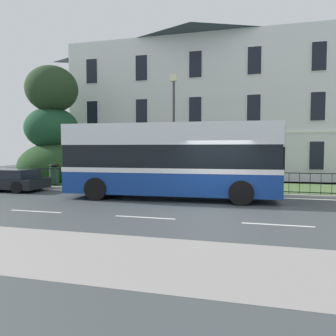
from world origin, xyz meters
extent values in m
cube|color=#3E4446|center=(0.00, 0.00, -0.03)|extent=(60.00, 56.00, 0.06)
cube|color=silver|center=(0.00, 3.65, 0.00)|extent=(54.00, 0.14, 0.01)
cube|color=silver|center=(-6.00, -1.80, 0.00)|extent=(2.00, 0.12, 0.01)
cube|color=silver|center=(-2.00, -1.80, 0.00)|extent=(2.00, 0.12, 0.01)
cube|color=silver|center=(2.00, -1.80, 0.00)|extent=(2.00, 0.12, 0.01)
cube|color=#9E9E99|center=(0.00, 4.12, 0.06)|extent=(57.00, 0.24, 0.12)
cube|color=#4E6B39|center=(0.00, 6.71, 0.06)|extent=(57.00, 4.95, 0.12)
cube|color=gray|center=(0.00, -5.50, 0.00)|extent=(57.00, 3.00, 0.01)
cube|color=silver|center=(-2.56, 14.54, 4.99)|extent=(18.89, 8.39, 9.74)
pyramid|color=#333E47|center=(-2.56, 14.54, 10.64)|extent=(19.27, 8.56, 1.57)
cube|color=white|center=(-2.56, 10.32, 3.27)|extent=(18.89, 0.06, 0.20)
cube|color=#2D333D|center=(-2.56, 10.31, 1.22)|extent=(1.10, 0.06, 2.20)
cube|color=white|center=(-10.12, 10.31, 1.77)|extent=(0.93, 0.04, 1.82)
cube|color=black|center=(-10.12, 10.29, 1.77)|extent=(0.83, 0.03, 1.72)
cube|color=white|center=(-6.34, 10.31, 1.77)|extent=(0.93, 0.04, 1.82)
cube|color=black|center=(-6.34, 10.29, 1.77)|extent=(0.83, 0.03, 1.72)
cube|color=white|center=(-2.56, 10.31, 1.77)|extent=(0.93, 0.04, 1.82)
cube|color=black|center=(-2.56, 10.29, 1.77)|extent=(0.83, 0.03, 1.72)
cube|color=white|center=(1.22, 10.31, 1.77)|extent=(0.93, 0.04, 1.82)
cube|color=black|center=(1.22, 10.29, 1.77)|extent=(0.83, 0.03, 1.72)
cube|color=white|center=(4.99, 10.31, 1.77)|extent=(0.93, 0.04, 1.82)
cube|color=black|center=(4.99, 10.29, 1.77)|extent=(0.83, 0.03, 1.72)
cube|color=white|center=(-10.12, 10.31, 4.76)|extent=(0.93, 0.04, 1.82)
cube|color=black|center=(-10.12, 10.29, 4.76)|extent=(0.83, 0.03, 1.72)
cube|color=white|center=(-6.34, 10.31, 4.76)|extent=(0.93, 0.04, 1.82)
cube|color=black|center=(-6.34, 10.29, 4.76)|extent=(0.83, 0.03, 1.72)
cube|color=white|center=(-2.56, 10.31, 4.76)|extent=(0.93, 0.04, 1.82)
cube|color=black|center=(-2.56, 10.29, 4.76)|extent=(0.83, 0.03, 1.72)
cube|color=white|center=(1.22, 10.31, 4.76)|extent=(0.93, 0.04, 1.82)
cube|color=black|center=(1.22, 10.29, 4.76)|extent=(0.83, 0.03, 1.72)
cube|color=white|center=(4.99, 10.31, 4.76)|extent=(0.93, 0.04, 1.82)
cube|color=black|center=(4.99, 10.29, 4.76)|extent=(0.83, 0.03, 1.72)
cube|color=white|center=(-10.12, 10.31, 7.76)|extent=(0.93, 0.04, 1.82)
cube|color=black|center=(-10.12, 10.29, 7.76)|extent=(0.83, 0.03, 1.72)
cube|color=white|center=(-6.34, 10.31, 7.76)|extent=(0.93, 0.04, 1.82)
cube|color=black|center=(-6.34, 10.29, 7.76)|extent=(0.83, 0.03, 1.72)
cube|color=white|center=(-2.56, 10.31, 7.76)|extent=(0.93, 0.04, 1.82)
cube|color=black|center=(-2.56, 10.29, 7.76)|extent=(0.83, 0.03, 1.72)
cube|color=white|center=(1.22, 10.31, 7.76)|extent=(0.93, 0.04, 1.82)
cube|color=black|center=(1.22, 10.29, 7.76)|extent=(0.83, 0.03, 1.72)
cube|color=white|center=(4.99, 10.31, 7.76)|extent=(0.93, 0.04, 1.82)
cube|color=black|center=(4.99, 10.29, 7.76)|extent=(0.83, 0.03, 1.72)
cube|color=black|center=(-2.56, 4.40, 1.07)|extent=(19.92, 0.04, 0.04)
cube|color=black|center=(-2.56, 4.40, 0.20)|extent=(19.92, 0.04, 0.04)
cylinder|color=black|center=(-12.52, 4.40, 0.59)|extent=(0.02, 0.02, 0.95)
cylinder|color=black|center=(-12.07, 4.40, 0.59)|extent=(0.02, 0.02, 0.95)
cylinder|color=black|center=(-11.62, 4.40, 0.59)|extent=(0.02, 0.02, 0.95)
cylinder|color=black|center=(-11.16, 4.40, 0.59)|extent=(0.02, 0.02, 0.95)
cylinder|color=black|center=(-10.71, 4.40, 0.59)|extent=(0.02, 0.02, 0.95)
cylinder|color=black|center=(-10.26, 4.40, 0.59)|extent=(0.02, 0.02, 0.95)
cylinder|color=black|center=(-9.81, 4.40, 0.59)|extent=(0.02, 0.02, 0.95)
cylinder|color=black|center=(-9.35, 4.40, 0.59)|extent=(0.02, 0.02, 0.95)
cylinder|color=black|center=(-8.90, 4.40, 0.59)|extent=(0.02, 0.02, 0.95)
cylinder|color=black|center=(-8.45, 4.40, 0.59)|extent=(0.02, 0.02, 0.95)
cylinder|color=black|center=(-8.00, 4.40, 0.59)|extent=(0.02, 0.02, 0.95)
cylinder|color=black|center=(-7.54, 4.40, 0.59)|extent=(0.02, 0.02, 0.95)
cylinder|color=black|center=(-7.09, 4.40, 0.59)|extent=(0.02, 0.02, 0.95)
cylinder|color=black|center=(-6.64, 4.40, 0.59)|extent=(0.02, 0.02, 0.95)
cylinder|color=black|center=(-6.19, 4.40, 0.59)|extent=(0.02, 0.02, 0.95)
cylinder|color=black|center=(-5.73, 4.40, 0.59)|extent=(0.02, 0.02, 0.95)
cylinder|color=black|center=(-5.28, 4.40, 0.59)|extent=(0.02, 0.02, 0.95)
cylinder|color=black|center=(-4.83, 4.40, 0.59)|extent=(0.02, 0.02, 0.95)
cylinder|color=black|center=(-4.37, 4.40, 0.59)|extent=(0.02, 0.02, 0.95)
cylinder|color=black|center=(-3.92, 4.40, 0.59)|extent=(0.02, 0.02, 0.95)
cylinder|color=black|center=(-3.47, 4.40, 0.59)|extent=(0.02, 0.02, 0.95)
cylinder|color=black|center=(-3.02, 4.40, 0.59)|extent=(0.02, 0.02, 0.95)
cylinder|color=black|center=(-2.56, 4.40, 0.59)|extent=(0.02, 0.02, 0.95)
cylinder|color=black|center=(-2.11, 4.40, 0.59)|extent=(0.02, 0.02, 0.95)
cylinder|color=black|center=(-1.66, 4.40, 0.59)|extent=(0.02, 0.02, 0.95)
cylinder|color=black|center=(-1.21, 4.40, 0.59)|extent=(0.02, 0.02, 0.95)
cylinder|color=black|center=(-0.75, 4.40, 0.59)|extent=(0.02, 0.02, 0.95)
cylinder|color=black|center=(-0.30, 4.40, 0.59)|extent=(0.02, 0.02, 0.95)
cylinder|color=black|center=(0.15, 4.40, 0.59)|extent=(0.02, 0.02, 0.95)
cylinder|color=black|center=(0.61, 4.40, 0.59)|extent=(0.02, 0.02, 0.95)
cylinder|color=black|center=(1.06, 4.40, 0.59)|extent=(0.02, 0.02, 0.95)
cylinder|color=black|center=(1.51, 4.40, 0.59)|extent=(0.02, 0.02, 0.95)
cylinder|color=black|center=(1.96, 4.40, 0.59)|extent=(0.02, 0.02, 0.95)
cylinder|color=black|center=(2.42, 4.40, 0.59)|extent=(0.02, 0.02, 0.95)
cylinder|color=black|center=(2.87, 4.40, 0.59)|extent=(0.02, 0.02, 0.95)
cylinder|color=black|center=(3.32, 4.40, 0.59)|extent=(0.02, 0.02, 0.95)
cylinder|color=black|center=(3.77, 4.40, 0.59)|extent=(0.02, 0.02, 0.95)
cylinder|color=black|center=(4.23, 4.40, 0.59)|extent=(0.02, 0.02, 0.95)
cylinder|color=black|center=(4.68, 4.40, 0.59)|extent=(0.02, 0.02, 0.95)
cylinder|color=#423328|center=(-11.40, 7.37, 0.76)|extent=(0.53, 0.53, 1.29)
ellipsoid|color=#21401F|center=(-11.25, 7.60, 1.02)|extent=(5.06, 5.06, 3.19)
ellipsoid|color=#1A4429|center=(-11.47, 7.31, 3.51)|extent=(3.42, 3.42, 2.72)
ellipsoid|color=#22381E|center=(-11.30, 7.15, 6.00)|extent=(3.28, 3.28, 2.94)
cube|color=navy|center=(-2.20, 2.29, 0.80)|extent=(9.19, 2.80, 1.07)
cube|color=white|center=(-2.20, 2.29, 1.29)|extent=(9.21, 2.82, 0.20)
cube|color=black|center=(-2.20, 2.29, 1.84)|extent=(9.11, 2.75, 1.01)
cube|color=silver|center=(-2.20, 2.29, 2.79)|extent=(9.19, 2.80, 0.89)
cube|color=black|center=(2.36, 2.50, 1.79)|extent=(0.15, 2.00, 0.93)
cube|color=black|center=(2.36, 2.50, 2.74)|extent=(0.14, 1.71, 0.57)
cylinder|color=silver|center=(2.33, 3.26, 0.48)|extent=(0.05, 0.20, 0.20)
cylinder|color=silver|center=(2.40, 1.74, 0.48)|extent=(0.05, 0.20, 0.20)
cylinder|color=black|center=(0.75, 3.57, 0.48)|extent=(0.97, 0.34, 0.96)
cylinder|color=black|center=(0.85, 1.29, 0.48)|extent=(0.97, 0.34, 0.96)
cylinder|color=black|center=(-5.25, 3.29, 0.48)|extent=(0.97, 0.34, 0.96)
cylinder|color=black|center=(-5.14, 1.01, 0.48)|extent=(0.97, 0.34, 0.96)
cube|color=black|center=(-11.08, 2.81, 0.41)|extent=(3.89, 1.81, 0.51)
cube|color=black|center=(-10.85, 2.81, 0.90)|extent=(2.34, 1.59, 0.45)
cylinder|color=black|center=(-12.33, 3.67, 0.30)|extent=(0.60, 0.18, 0.60)
cylinder|color=black|center=(-9.84, 1.95, 0.30)|extent=(0.60, 0.18, 0.60)
cylinder|color=black|center=(-9.84, 3.68, 0.30)|extent=(0.60, 0.18, 0.60)
cylinder|color=#333338|center=(-2.85, 5.46, 2.92)|extent=(0.14, 0.14, 5.61)
cube|color=beige|center=(-2.85, 5.46, 5.91)|extent=(0.36, 0.24, 0.36)
cylinder|color=#23472D|center=(-9.64, 4.75, 0.63)|extent=(0.53, 0.53, 1.03)
ellipsoid|color=black|center=(-9.64, 4.75, 1.24)|extent=(0.54, 0.54, 0.19)
camera|label=1|loc=(1.36, -11.62, 2.17)|focal=35.36mm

